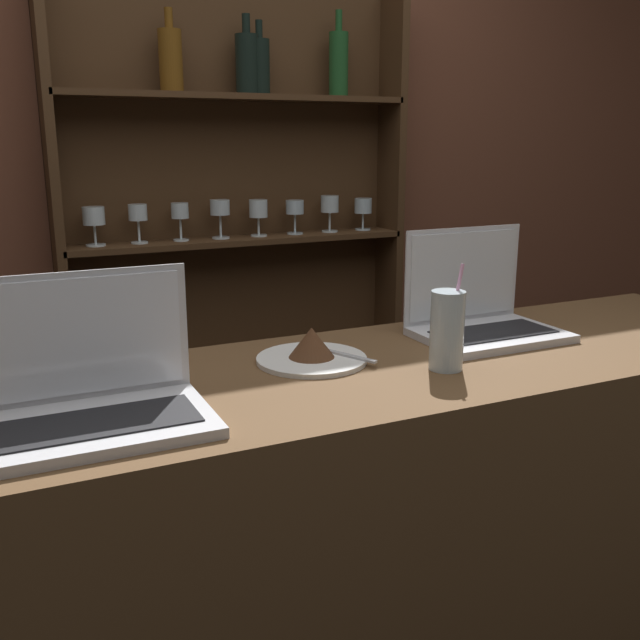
{
  "coord_description": "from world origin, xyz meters",
  "views": [
    {
      "loc": [
        -0.68,
        -0.93,
        1.42
      ],
      "look_at": [
        -0.1,
        0.3,
        1.08
      ],
      "focal_mm": 40.0,
      "sensor_mm": 36.0,
      "label": 1
    }
  ],
  "objects_px": {
    "laptop_near": "(95,392)",
    "laptop_far": "(480,312)",
    "water_glass": "(447,330)",
    "cake_plate": "(312,351)"
  },
  "relations": [
    {
      "from": "laptop_near",
      "to": "water_glass",
      "type": "bearing_deg",
      "value": -0.94
    },
    {
      "from": "laptop_far",
      "to": "water_glass",
      "type": "distance_m",
      "value": 0.29
    },
    {
      "from": "laptop_far",
      "to": "water_glass",
      "type": "bearing_deg",
      "value": -140.64
    },
    {
      "from": "laptop_far",
      "to": "cake_plate",
      "type": "relative_size",
      "value": 1.41
    },
    {
      "from": "laptop_near",
      "to": "laptop_far",
      "type": "bearing_deg",
      "value": 10.82
    },
    {
      "from": "laptop_near",
      "to": "cake_plate",
      "type": "height_order",
      "value": "laptop_near"
    },
    {
      "from": "laptop_far",
      "to": "laptop_near",
      "type": "bearing_deg",
      "value": -169.18
    },
    {
      "from": "cake_plate",
      "to": "laptop_far",
      "type": "bearing_deg",
      "value": 3.16
    },
    {
      "from": "cake_plate",
      "to": "water_glass",
      "type": "bearing_deg",
      "value": -35.33
    },
    {
      "from": "laptop_near",
      "to": "water_glass",
      "type": "relative_size",
      "value": 1.65
    }
  ]
}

